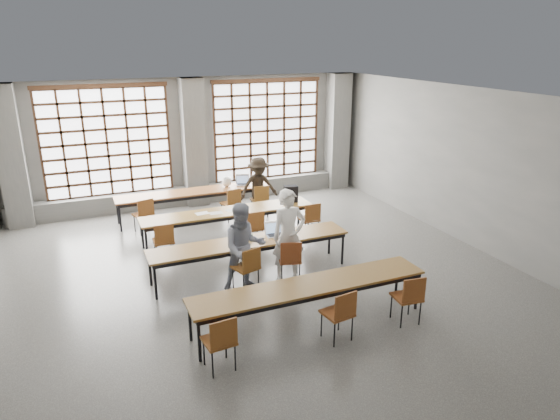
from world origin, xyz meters
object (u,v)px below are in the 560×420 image
object	(u,v)px
phone	(261,241)
student_female	(244,247)
desk_row_c	(250,244)
chair_front_left	(248,265)
desk_row_d	(310,288)
laptop_back	(243,182)
green_box	(247,237)
desk_row_a	(194,193)
chair_back_left	(144,212)
student_male	(289,236)
desk_row_b	(228,213)
laptop_front	(274,232)
chair_near_right	(410,295)
chair_back_mid	(232,201)
chair_front_right	(290,257)
chair_mid_right	(310,217)
plastic_bag	(227,181)
chair_mid_left	(164,238)
student_back	(259,187)
chair_back_right	(260,198)
mouse	(295,233)
red_pouch	(219,338)
backpack	(291,194)
chair_near_left	(221,338)
chair_mid_centre	(254,225)
chair_near_mid	(341,311)

from	to	relation	value
phone	student_female	bearing A→B (deg)	-140.19
desk_row_c	chair_front_left	xyz separation A→B (m)	(-0.28, -0.63, -0.13)
desk_row_d	laptop_back	xyz separation A→B (m)	(0.88, 5.94, 0.13)
desk_row_d	green_box	bearing A→B (deg)	98.36
desk_row_a	desk_row_c	xyz separation A→B (m)	(0.21, -3.73, 0.00)
chair_back_left	student_male	distance (m)	4.23
desk_row_b	laptop_front	bearing A→B (deg)	-76.73
chair_near_right	student_male	bearing A→B (deg)	117.52
chair_back_mid	chair_front_right	xyz separation A→B (m)	(-0.03, -3.72, 0.00)
chair_mid_right	student_female	xyz separation A→B (m)	(-2.23, -1.76, 0.30)
chair_mid_right	plastic_bag	distance (m)	2.83
desk_row_a	desk_row_d	world-z (taller)	same
desk_row_c	chair_back_mid	world-z (taller)	chair_back_mid
chair_mid_left	student_back	distance (m)	3.48
desk_row_d	chair_back_left	world-z (taller)	chair_back_left
desk_row_d	chair_back_right	world-z (taller)	chair_back_right
mouse	red_pouch	xyz separation A→B (m)	(-2.38, -2.63, -0.25)
backpack	mouse	bearing A→B (deg)	-100.83
laptop_front	chair_back_right	bearing A→B (deg)	74.46
chair_back_left	desk_row_a	bearing A→B (deg)	24.43
laptop_front	desk_row_c	bearing A→B (deg)	-168.80
chair_back_right	student_female	size ratio (longest dim) A/B	0.52
desk_row_c	phone	xyz separation A→B (m)	(0.18, -0.10, 0.07)
student_female	backpack	xyz separation A→B (m)	(2.04, 2.44, 0.09)
chair_back_right	chair_mid_right	xyz separation A→B (m)	(0.55, -1.84, 0.00)
student_back	desk_row_d	bearing A→B (deg)	-102.88
desk_row_b	chair_near_right	world-z (taller)	chair_near_right
chair_back_left	mouse	world-z (taller)	chair_back_left
chair_front_left	student_male	size ratio (longest dim) A/B	0.48
desk_row_d	chair_near_left	size ratio (longest dim) A/B	4.55
chair_front_right	green_box	size ratio (longest dim) A/B	3.52
chair_back_mid	chair_back_right	xyz separation A→B (m)	(0.78, -0.00, 0.00)
chair_near_left	red_pouch	world-z (taller)	chair_near_left
chair_back_left	chair_front_left	distance (m)	3.95
student_male	mouse	world-z (taller)	student_male
laptop_front	chair_front_right	bearing A→B (deg)	-88.17
chair_back_right	chair_mid_centre	world-z (taller)	same
chair_back_left	student_female	world-z (taller)	student_female
chair_back_mid	desk_row_d	bearing A→B (deg)	-93.70
desk_row_d	chair_mid_right	distance (m)	3.75
student_female	laptop_front	distance (m)	1.05
student_back	laptop_back	xyz separation A→B (m)	(-0.23, 0.61, 0.00)
desk_row_b	green_box	size ratio (longest dim) A/B	16.00
desk_row_c	student_female	bearing A→B (deg)	-120.96
desk_row_d	chair_mid_centre	distance (m)	3.37
chair_back_right	chair_mid_left	size ratio (longest dim) A/B	1.00
student_female	laptop_back	distance (m)	4.57
green_box	chair_near_mid	bearing A→B (deg)	-79.29
desk_row_d	laptop_front	size ratio (longest dim) A/B	10.53
chair_back_right	red_pouch	world-z (taller)	chair_back_right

